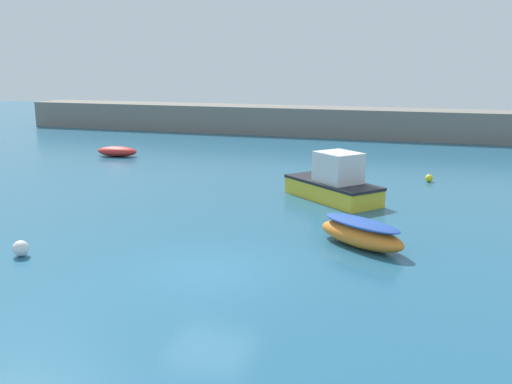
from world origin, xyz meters
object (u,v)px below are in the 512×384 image
at_px(open_tender_yellow, 117,151).
at_px(mooring_buoy_yellow, 429,178).
at_px(mooring_buoy_white, 21,248).
at_px(rowboat_with_red_cover, 361,233).
at_px(motorboat_with_cabin, 334,183).

relative_size(open_tender_yellow, mooring_buoy_yellow, 7.24).
bearing_deg(mooring_buoy_yellow, mooring_buoy_white, -126.55).
xyz_separation_m(rowboat_with_red_cover, mooring_buoy_white, (-9.85, -4.26, -0.21)).
xyz_separation_m(motorboat_with_cabin, mooring_buoy_white, (-7.83, -10.36, -0.52)).
relative_size(motorboat_with_cabin, mooring_buoy_white, 9.51).
xyz_separation_m(motorboat_with_cabin, mooring_buoy_yellow, (3.82, 5.35, -0.58)).
xyz_separation_m(open_tender_yellow, motorboat_with_cabin, (15.39, -7.46, 0.45)).
xyz_separation_m(open_tender_yellow, mooring_buoy_white, (7.56, -17.82, -0.07)).
height_order(rowboat_with_red_cover, mooring_buoy_yellow, rowboat_with_red_cover).
xyz_separation_m(mooring_buoy_yellow, mooring_buoy_white, (-11.64, -15.71, 0.06)).
relative_size(mooring_buoy_yellow, mooring_buoy_white, 0.75).
height_order(motorboat_with_cabin, mooring_buoy_yellow, motorboat_with_cabin).
bearing_deg(open_tender_yellow, rowboat_with_red_cover, 137.26).
bearing_deg(motorboat_with_cabin, mooring_buoy_yellow, -86.06).
distance_m(rowboat_with_red_cover, motorboat_with_cabin, 6.44).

